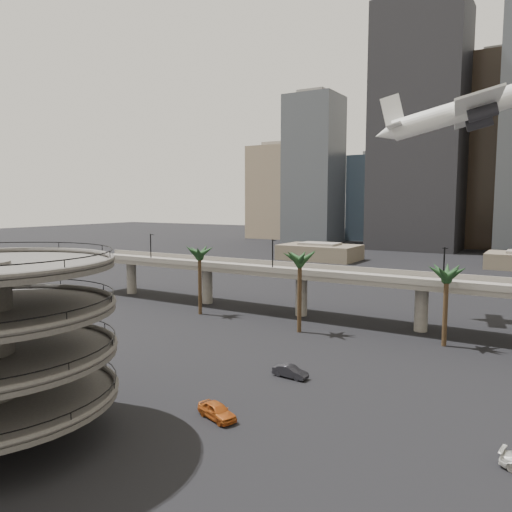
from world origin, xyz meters
The scene contains 7 objects.
ground centered at (0.00, 0.00, 0.00)m, with size 700.00×700.00×0.00m, color black.
overpass centered at (0.00, 55.00, 7.34)m, with size 130.00×9.30×14.70m.
palm_trees centered at (11.58, 47.18, 11.30)m, with size 76.40×18.40×14.00m.
low_buildings centered at (6.89, 142.30, 2.86)m, with size 135.00×27.50×6.80m.
airborne_jet centered at (16.83, 68.05, 37.90)m, with size 37.14×33.11×12.70m.
car_a centered at (1.68, 10.10, 0.81)m, with size 1.92×4.77×1.63m, color #B35219.
car_b centered at (2.55, 24.24, 0.74)m, with size 1.56×4.48×1.48m, color black.
Camera 1 is at (29.52, -28.40, 21.45)m, focal length 35.00 mm.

